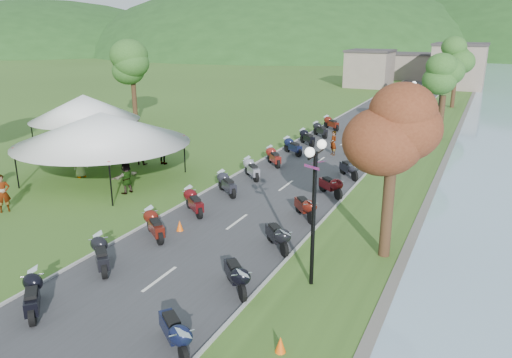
% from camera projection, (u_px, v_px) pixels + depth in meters
% --- Properties ---
extents(road, '(7.00, 120.00, 0.02)m').
position_uv_depth(road, '(344.00, 143.00, 38.53)').
color(road, '#3C3C3F').
rests_on(road, ground).
extents(hills_backdrop, '(360.00, 120.00, 76.00)m').
position_uv_depth(hills_backdrop, '(468.00, 51.00, 176.73)').
color(hills_backdrop, '#285621').
rests_on(hills_backdrop, ground).
extents(far_building, '(18.00, 16.00, 5.00)m').
position_uv_depth(far_building, '(412.00, 67.00, 77.48)').
color(far_building, gray).
rests_on(far_building, ground).
extents(moto_row_left, '(2.60, 47.00, 1.10)m').
position_uv_depth(moto_row_left, '(195.00, 203.00, 23.85)').
color(moto_row_left, '#331411').
rests_on(moto_row_left, ground).
extents(moto_row_right, '(2.60, 38.90, 1.10)m').
position_uv_depth(moto_row_right, '(276.00, 236.00, 20.12)').
color(moto_row_right, '#331411').
rests_on(moto_row_right, ground).
extents(vendor_tent_main, '(6.64, 6.64, 4.00)m').
position_uv_depth(vendor_tent_main, '(103.00, 147.00, 28.71)').
color(vendor_tent_main, white).
rests_on(vendor_tent_main, ground).
extents(vendor_tent_side, '(5.12, 5.12, 4.00)m').
position_uv_depth(vendor_tent_side, '(86.00, 122.00, 35.85)').
color(vendor_tent_side, white).
rests_on(vendor_tent_side, ground).
extents(tree_lakeside, '(2.86, 2.86, 7.94)m').
position_uv_depth(tree_lakeside, '(392.00, 158.00, 18.48)').
color(tree_lakeside, '#3B7229').
rests_on(tree_lakeside, ground).
extents(pedestrian_a, '(0.79, 0.85, 1.88)m').
position_uv_depth(pedestrian_a, '(6.00, 212.00, 24.29)').
color(pedestrian_a, slate).
rests_on(pedestrian_a, ground).
extents(pedestrian_b, '(0.95, 0.55, 1.89)m').
position_uv_depth(pedestrian_b, '(141.00, 164.00, 32.60)').
color(pedestrian_b, slate).
rests_on(pedestrian_b, ground).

